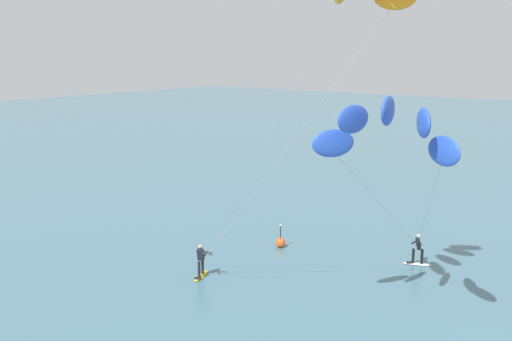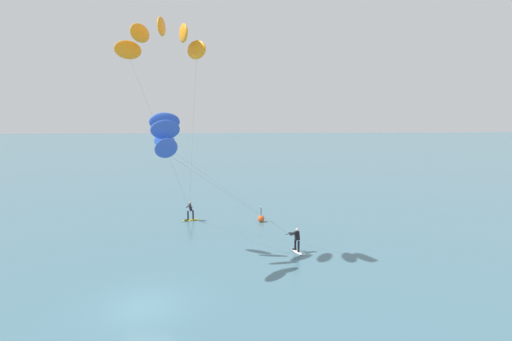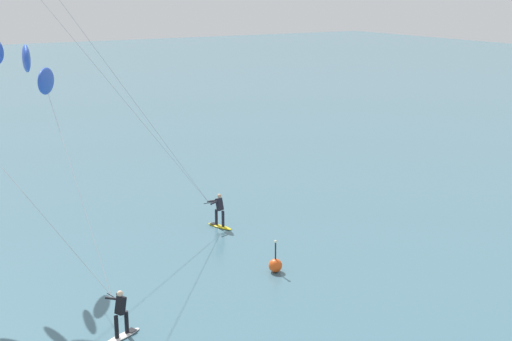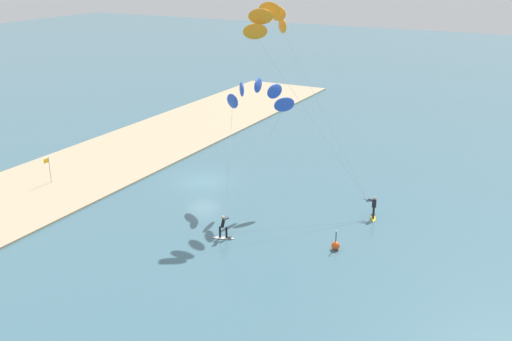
# 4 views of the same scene
# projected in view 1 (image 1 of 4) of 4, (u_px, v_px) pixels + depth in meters

# --- Properties ---
(kitesurfer_mid_water) EXTENTS (9.98, 5.51, 9.42)m
(kitesurfer_mid_water) POSITION_uv_depth(u_px,v_px,m) (389.00, 136.00, 22.00)
(kitesurfer_mid_water) COLOR white
(kitesurfer_mid_water) RESTS_ON ground
(marker_buoy) EXTENTS (0.56, 0.56, 1.38)m
(marker_buoy) POSITION_uv_depth(u_px,v_px,m) (280.00, 242.00, 33.42)
(marker_buoy) COLOR #EA5119
(marker_buoy) RESTS_ON ground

